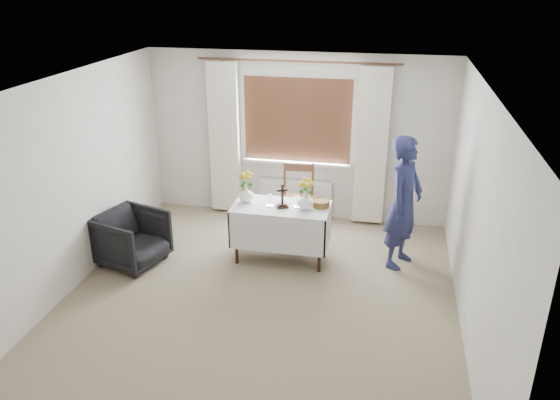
# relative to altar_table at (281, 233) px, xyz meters

# --- Properties ---
(ground) EXTENTS (5.00, 5.00, 0.00)m
(ground) POSITION_rel_altar_table_xyz_m (-0.05, -1.06, -0.38)
(ground) COLOR gray
(ground) RESTS_ON ground
(altar_table) EXTENTS (1.24, 0.64, 0.76)m
(altar_table) POSITION_rel_altar_table_xyz_m (0.00, 0.00, 0.00)
(altar_table) COLOR white
(altar_table) RESTS_ON ground
(wooden_chair) EXTENTS (0.51, 0.51, 1.02)m
(wooden_chair) POSITION_rel_altar_table_xyz_m (0.07, 0.78, 0.13)
(wooden_chair) COLOR #51331B
(wooden_chair) RESTS_ON ground
(armchair) EXTENTS (0.95, 0.94, 0.70)m
(armchair) POSITION_rel_altar_table_xyz_m (-1.86, -0.50, -0.03)
(armchair) COLOR black
(armchair) RESTS_ON ground
(person) EXTENTS (0.63, 0.74, 1.72)m
(person) POSITION_rel_altar_table_xyz_m (1.53, 0.19, 0.48)
(person) COLOR navy
(person) RESTS_ON ground
(radiator) EXTENTS (1.10, 0.10, 0.60)m
(radiator) POSITION_rel_altar_table_xyz_m (-0.05, 1.36, -0.08)
(radiator) COLOR silver
(radiator) RESTS_ON ground
(wooden_cross) EXTENTS (0.18, 0.16, 0.32)m
(wooden_cross) POSITION_rel_altar_table_xyz_m (0.02, -0.04, 0.54)
(wooden_cross) COLOR black
(wooden_cross) RESTS_ON altar_table
(candlestick_left) EXTENTS (0.11, 0.11, 0.33)m
(candlestick_left) POSITION_rel_altar_table_xyz_m (-0.14, -0.03, 0.54)
(candlestick_left) COLOR silver
(candlestick_left) RESTS_ON altar_table
(candlestick_right) EXTENTS (0.09, 0.09, 0.30)m
(candlestick_right) POSITION_rel_altar_table_xyz_m (0.20, 0.01, 0.53)
(candlestick_right) COLOR silver
(candlestick_right) RESTS_ON altar_table
(flower_vase_left) EXTENTS (0.21, 0.21, 0.21)m
(flower_vase_left) POSITION_rel_altar_table_xyz_m (-0.48, 0.05, 0.49)
(flower_vase_left) COLOR white
(flower_vase_left) RESTS_ON altar_table
(flower_vase_right) EXTENTS (0.26, 0.26, 0.21)m
(flower_vase_right) POSITION_rel_altar_table_xyz_m (0.32, -0.03, 0.49)
(flower_vase_right) COLOR white
(flower_vase_right) RESTS_ON altar_table
(wicker_basket) EXTENTS (0.24, 0.24, 0.08)m
(wicker_basket) POSITION_rel_altar_table_xyz_m (0.50, 0.09, 0.42)
(wicker_basket) COLOR brown
(wicker_basket) RESTS_ON altar_table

